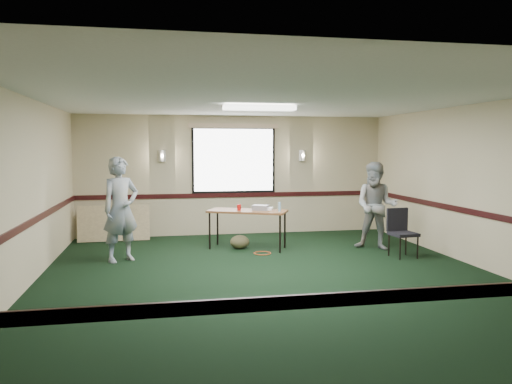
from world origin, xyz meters
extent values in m
plane|color=black|center=(0.00, 0.00, 0.00)|extent=(8.00, 8.00, 0.00)
plane|color=beige|center=(0.00, 4.00, 1.35)|extent=(7.00, 0.00, 7.00)
plane|color=beige|center=(0.00, -4.00, 1.35)|extent=(7.00, 0.00, 7.00)
plane|color=beige|center=(-3.50, 0.00, 1.35)|extent=(0.00, 8.00, 8.00)
plane|color=beige|center=(3.50, 0.00, 1.35)|extent=(0.00, 8.00, 8.00)
plane|color=beige|center=(0.00, 0.00, 2.70)|extent=(8.00, 8.00, 0.00)
cube|color=black|center=(0.00, 3.98, 0.90)|extent=(7.00, 0.03, 0.10)
cube|color=black|center=(0.00, -3.98, 0.90)|extent=(7.00, 0.03, 0.10)
cube|color=black|center=(-3.48, 0.00, 0.90)|extent=(0.03, 8.00, 0.10)
cube|color=black|center=(3.48, 0.00, 0.90)|extent=(0.03, 8.00, 0.10)
cube|color=black|center=(0.00, 3.98, 1.70)|extent=(1.90, 0.01, 1.50)
cube|color=white|center=(0.00, 3.97, 1.70)|extent=(1.80, 0.02, 1.40)
cube|color=beige|center=(0.00, 3.97, 2.47)|extent=(2.05, 0.08, 0.10)
cylinder|color=silver|center=(-1.60, 3.94, 1.80)|extent=(0.16, 0.16, 0.25)
cylinder|color=silver|center=(1.60, 3.94, 1.80)|extent=(0.16, 0.16, 0.25)
cube|color=white|center=(0.00, 1.00, 2.64)|extent=(1.20, 0.32, 0.08)
cube|color=#533717|center=(0.02, 2.27, 0.74)|extent=(1.63, 1.19, 0.04)
cylinder|color=black|center=(-0.72, 2.35, 0.36)|extent=(0.04, 0.04, 0.72)
cylinder|color=black|center=(0.55, 1.76, 0.36)|extent=(0.04, 0.04, 0.72)
cylinder|color=black|center=(-0.51, 2.79, 0.36)|extent=(0.04, 0.04, 0.72)
cylinder|color=black|center=(0.75, 2.20, 0.36)|extent=(0.04, 0.04, 0.72)
cube|color=gray|center=(0.27, 2.23, 0.81)|extent=(0.38, 0.35, 0.10)
cube|color=white|center=(0.39, 2.22, 0.79)|extent=(0.27, 0.25, 0.05)
cylinder|color=#B00E0B|center=(-0.15, 2.29, 0.82)|extent=(0.08, 0.08, 0.12)
cylinder|color=#7EB1CF|center=(0.59, 1.97, 0.85)|extent=(0.05, 0.05, 0.18)
ellipsoid|color=#4E4B2C|center=(-0.14, 2.29, 0.13)|extent=(0.44, 0.37, 0.27)
torus|color=#BC4417|center=(0.21, 1.75, 0.01)|extent=(0.39, 0.39, 0.02)
cube|color=#9D8461|center=(-2.63, 3.60, 0.38)|extent=(1.49, 0.26, 0.76)
cube|color=black|center=(2.64, 0.96, 0.43)|extent=(0.47, 0.47, 0.06)
cube|color=black|center=(2.62, 1.17, 0.66)|extent=(0.43, 0.09, 0.43)
cylinder|color=black|center=(2.48, 0.76, 0.20)|extent=(0.03, 0.03, 0.40)
cylinder|color=black|center=(2.84, 0.80, 0.20)|extent=(0.03, 0.03, 0.40)
cylinder|color=black|center=(2.44, 1.12, 0.20)|extent=(0.03, 0.03, 0.40)
cylinder|color=black|center=(2.80, 1.16, 0.20)|extent=(0.03, 0.03, 0.40)
imported|color=#3B5683|center=(-2.33, 1.61, 0.91)|extent=(0.79, 0.72, 1.82)
imported|color=#7499B4|center=(2.46, 1.74, 0.85)|extent=(1.04, 0.99, 1.70)
camera|label=1|loc=(-1.64, -7.25, 1.96)|focal=35.00mm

